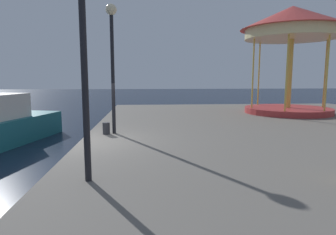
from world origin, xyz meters
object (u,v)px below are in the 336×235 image
at_px(motorboat_teal, 2,125).
at_px(lamp_post_mid_promenade, 82,7).
at_px(bollard_south, 106,128).
at_px(carousel, 292,33).
at_px(lamp_post_far_end, 112,46).

xyz_separation_m(motorboat_teal, lamp_post_mid_promenade, (4.75, -6.91, 3.13)).
bearing_deg(bollard_south, carousel, 30.45).
distance_m(carousel, lamp_post_far_end, 10.08).
xyz_separation_m(lamp_post_mid_promenade, lamp_post_far_end, (-0.01, 4.65, -0.17)).
distance_m(lamp_post_mid_promenade, lamp_post_far_end, 4.66).
bearing_deg(carousel, bollard_south, -149.55).
height_order(lamp_post_mid_promenade, bollard_south, lamp_post_mid_promenade).
bearing_deg(lamp_post_mid_promenade, lamp_post_far_end, 90.18).
xyz_separation_m(lamp_post_mid_promenade, bollard_south, (-0.26, 4.49, -2.89)).
xyz_separation_m(carousel, lamp_post_far_end, (-8.63, -5.06, -1.23)).
height_order(motorboat_teal, lamp_post_mid_promenade, lamp_post_mid_promenade).
bearing_deg(motorboat_teal, carousel, 11.85).
distance_m(lamp_post_far_end, bollard_south, 2.73).
bearing_deg(bollard_south, lamp_post_far_end, 32.91).
bearing_deg(bollard_south, motorboat_teal, 151.78).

